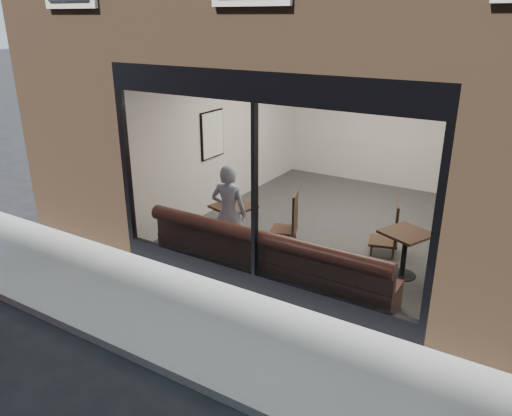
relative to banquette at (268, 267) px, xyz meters
The scene contains 21 objects.
ground 2.46m from the banquette, 90.00° to the right, with size 120.00×120.00×0.00m, color black.
sidewalk_near 1.47m from the banquette, 90.00° to the right, with size 40.00×2.00×0.01m, color gray.
kerb_near 2.51m from the banquette, 90.00° to the right, with size 40.00×0.10×0.12m, color gray.
host_building_pier_left 6.84m from the banquette, 124.05° to the left, with size 2.50×12.00×3.20m, color brown.
host_building_backfill 8.66m from the banquette, 90.00° to the left, with size 5.00×6.00×3.20m, color brown.
cafe_floor 2.56m from the banquette, 90.00° to the left, with size 6.00×6.00×0.00m, color #2D2D30.
cafe_ceiling 3.91m from the banquette, 90.00° to the left, with size 6.00×6.00×0.00m, color white.
cafe_wall_back 5.71m from the banquette, 90.00° to the left, with size 5.00×5.00×0.00m, color silver.
cafe_wall_left 3.82m from the banquette, 134.32° to the left, with size 6.00×6.00×0.00m, color silver.
cafe_wall_right 3.82m from the banquette, 45.68° to the left, with size 6.00×6.00×0.00m, color silver.
storefront_kick 0.41m from the banquette, 90.00° to the right, with size 5.00×0.10×0.30m, color black.
storefront_header 2.80m from the banquette, 90.00° to the right, with size 5.00×0.10×0.40m, color black.
storefront_mullion 1.38m from the banquette, 90.00° to the right, with size 0.06×0.10×2.50m, color black.
storefront_glass 1.39m from the banquette, 90.00° to the right, with size 4.80×4.80×0.00m, color white.
banquette is the anchor object (origin of this frame).
person 1.16m from the banquette, 161.14° to the left, with size 0.60×0.39×1.64m, color #A2B3D7.
cafe_table_left 1.50m from the banquette, 146.29° to the left, with size 0.64×0.64×0.04m, color black.
cafe_table_right 2.18m from the banquette, 34.94° to the left, with size 0.64×0.64×0.04m, color black.
cafe_chair_left 1.45m from the banquette, 109.03° to the left, with size 0.46×0.46×0.04m, color black.
cafe_chair_right 2.19m from the banquette, 56.38° to the left, with size 0.47×0.47×0.05m, color black.
wall_poster 3.45m from the banquette, 141.12° to the left, with size 0.02×0.67×0.89m, color white.
Camera 1 is at (3.43, -3.48, 3.83)m, focal length 35.00 mm.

